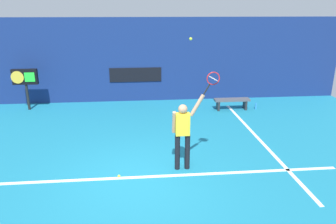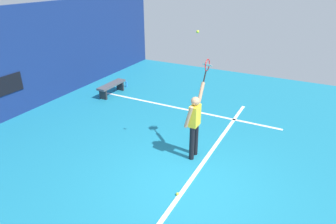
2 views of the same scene
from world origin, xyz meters
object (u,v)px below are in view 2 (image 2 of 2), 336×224
(tennis_ball, at_px, (198,32))
(spare_ball, at_px, (178,194))
(tennis_racket, at_px, (207,66))
(water_bottle, at_px, (127,84))
(tennis_player, at_px, (195,122))
(court_bench, at_px, (112,86))

(tennis_ball, xyz_separation_m, spare_ball, (-1.73, -0.38, -3.16))
(tennis_racket, height_order, water_bottle, tennis_racket)
(tennis_ball, relative_size, spare_ball, 1.00)
(tennis_player, distance_m, tennis_ball, 2.20)
(tennis_player, bearing_deg, court_bench, 60.44)
(tennis_player, bearing_deg, tennis_racket, -0.36)
(tennis_player, height_order, tennis_racket, tennis_racket)
(tennis_player, xyz_separation_m, tennis_racket, (0.68, -0.00, 1.26))
(water_bottle, height_order, spare_ball, water_bottle)
(spare_ball, bearing_deg, water_bottle, 43.45)
(tennis_player, distance_m, court_bench, 5.36)
(tennis_ball, xyz_separation_m, water_bottle, (3.47, 4.55, -3.08))
(tennis_player, relative_size, tennis_ball, 28.49)
(tennis_player, bearing_deg, tennis_ball, 26.18)
(tennis_ball, distance_m, spare_ball, 3.62)
(tennis_player, xyz_separation_m, spare_ball, (-1.57, -0.30, -0.98))
(tennis_ball, bearing_deg, spare_ball, -167.66)
(tennis_ball, distance_m, water_bottle, 6.49)
(tennis_player, relative_size, spare_ball, 28.49)
(spare_ball, bearing_deg, tennis_racket, 7.52)
(tennis_racket, xyz_separation_m, spare_ball, (-2.25, -0.30, -2.24))
(tennis_racket, bearing_deg, court_bench, 67.20)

